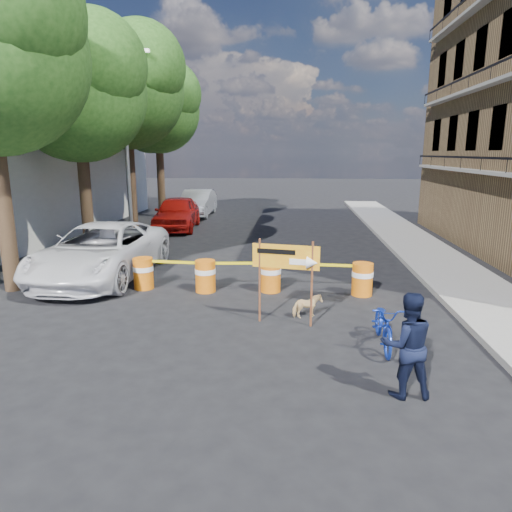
% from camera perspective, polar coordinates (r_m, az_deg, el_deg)
% --- Properties ---
extents(ground, '(120.00, 120.00, 0.00)m').
position_cam_1_polar(ground, '(10.63, -1.70, -8.31)').
color(ground, black).
rests_on(ground, ground).
extents(sidewalk_east, '(2.40, 40.00, 0.15)m').
position_cam_1_polar(sidewalk_east, '(17.05, 21.94, -0.85)').
color(sidewalk_east, gray).
rests_on(sidewalk_east, ground).
extents(tree_mid_a, '(5.25, 5.00, 8.68)m').
position_cam_1_polar(tree_mid_a, '(18.73, -21.27, 18.66)').
color(tree_mid_a, '#332316').
rests_on(tree_mid_a, ground).
extents(tree_mid_b, '(5.67, 5.40, 9.62)m').
position_cam_1_polar(tree_mid_b, '(23.40, -15.80, 19.44)').
color(tree_mid_b, '#332316').
rests_on(tree_mid_b, ground).
extents(tree_far, '(5.04, 4.80, 8.84)m').
position_cam_1_polar(tree_far, '(28.08, -12.06, 17.42)').
color(tree_far, '#332316').
rests_on(tree_far, ground).
extents(streetlamp, '(1.25, 0.18, 8.00)m').
position_cam_1_polar(streetlamp, '(20.61, -15.74, 13.87)').
color(streetlamp, gray).
rests_on(streetlamp, ground).
extents(barrel_far_left, '(0.58, 0.58, 0.90)m').
position_cam_1_polar(barrel_far_left, '(13.44, -13.90, -2.04)').
color(barrel_far_left, '#D9640C').
rests_on(barrel_far_left, ground).
extents(barrel_mid_left, '(0.58, 0.58, 0.90)m').
position_cam_1_polar(barrel_mid_left, '(12.85, -6.35, -2.42)').
color(barrel_mid_left, '#D9640C').
rests_on(barrel_mid_left, ground).
extents(barrel_mid_right, '(0.58, 0.58, 0.90)m').
position_cam_1_polar(barrel_mid_right, '(12.79, 1.84, -2.41)').
color(barrel_mid_right, '#D9640C').
rests_on(barrel_mid_right, ground).
extents(barrel_far_right, '(0.58, 0.58, 0.90)m').
position_cam_1_polar(barrel_far_right, '(12.79, 13.15, -2.76)').
color(barrel_far_right, '#D9640C').
rests_on(barrel_far_right, ground).
extents(detour_sign, '(1.50, 0.45, 1.95)m').
position_cam_1_polar(detour_sign, '(10.11, 4.85, -0.94)').
color(detour_sign, '#592D19').
rests_on(detour_sign, ground).
extents(pedestrian, '(0.90, 0.73, 1.73)m').
position_cam_1_polar(pedestrian, '(7.70, 18.36, -10.50)').
color(pedestrian, black).
rests_on(pedestrian, ground).
extents(bicycle, '(0.65, 0.96, 1.80)m').
position_cam_1_polar(bicycle, '(9.43, 15.87, -5.80)').
color(bicycle, '#1635B8').
rests_on(bicycle, ground).
extents(dog, '(0.74, 0.54, 0.57)m').
position_cam_1_polar(dog, '(10.89, 6.41, -6.26)').
color(dog, '#E7C484').
rests_on(dog, ground).
extents(suv_white, '(2.92, 6.09, 1.67)m').
position_cam_1_polar(suv_white, '(14.92, -18.78, 0.55)').
color(suv_white, white).
rests_on(suv_white, ground).
extents(sedan_red, '(2.42, 5.06, 1.67)m').
position_cam_1_polar(sedan_red, '(23.57, -9.86, 5.33)').
color(sedan_red, '#A7120D').
rests_on(sedan_red, ground).
extents(sedan_silver, '(1.77, 4.89, 1.60)m').
position_cam_1_polar(sedan_silver, '(28.45, -7.31, 6.61)').
color(sedan_silver, silver).
rests_on(sedan_silver, ground).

